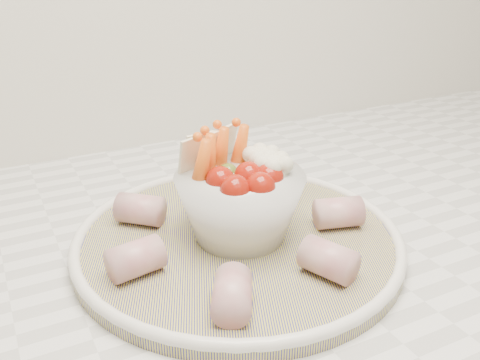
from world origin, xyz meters
name	(u,v)px	position (x,y,z in m)	size (l,w,h in m)	color
serving_platter	(238,239)	(-0.11, 1.40, 0.93)	(0.45, 0.45, 0.02)	navy
veggie_bowl	(240,198)	(-0.11, 1.40, 0.98)	(0.13, 0.13, 0.11)	silver
cured_meat_rolls	(237,222)	(-0.11, 1.40, 0.95)	(0.28, 0.29, 0.03)	#AC4E5A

